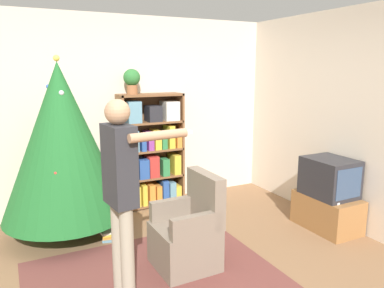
# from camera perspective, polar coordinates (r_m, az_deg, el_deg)

# --- Properties ---
(ground_plane) EXTENTS (14.00, 14.00, 0.00)m
(ground_plane) POSITION_cam_1_polar(r_m,az_deg,el_deg) (3.69, 1.51, -19.60)
(ground_plane) COLOR #846042
(wall_back) EXTENTS (8.00, 0.10, 2.60)m
(wall_back) POSITION_cam_1_polar(r_m,az_deg,el_deg) (5.27, -9.94, 4.72)
(wall_back) COLOR beige
(wall_back) RESTS_ON ground_plane
(wall_right) EXTENTS (0.10, 8.00, 2.60)m
(wall_right) POSITION_cam_1_polar(r_m,az_deg,el_deg) (4.64, 25.90, 2.83)
(wall_right) COLOR beige
(wall_right) RESTS_ON ground_plane
(area_rug) EXTENTS (2.25, 1.83, 0.01)m
(area_rug) POSITION_cam_1_polar(r_m,az_deg,el_deg) (3.64, -5.34, -20.12)
(area_rug) COLOR brown
(area_rug) RESTS_ON ground_plane
(bookshelf) EXTENTS (0.88, 0.33, 1.57)m
(bookshelf) POSITION_cam_1_polar(r_m,az_deg,el_deg) (5.21, -6.20, -1.57)
(bookshelf) COLOR brown
(bookshelf) RESTS_ON ground_plane
(tv_stand) EXTENTS (0.46, 0.76, 0.41)m
(tv_stand) POSITION_cam_1_polar(r_m,az_deg,el_deg) (4.86, 19.85, -9.70)
(tv_stand) COLOR #996638
(tv_stand) RESTS_ON ground_plane
(television) EXTENTS (0.47, 0.57, 0.45)m
(television) POSITION_cam_1_polar(r_m,az_deg,el_deg) (4.72, 20.23, -4.79)
(television) COLOR #28282D
(television) RESTS_ON tv_stand
(game_remote) EXTENTS (0.04, 0.12, 0.02)m
(game_remote) POSITION_cam_1_polar(r_m,az_deg,el_deg) (4.54, 20.89, -8.31)
(game_remote) COLOR white
(game_remote) RESTS_ON tv_stand
(christmas_tree) EXTENTS (1.41, 1.41, 2.05)m
(christmas_tree) POSITION_cam_1_polar(r_m,az_deg,el_deg) (4.46, -19.17, 0.39)
(christmas_tree) COLOR #4C3323
(christmas_tree) RESTS_ON ground_plane
(armchair) EXTENTS (0.58, 0.57, 0.92)m
(armchair) POSITION_cam_1_polar(r_m,az_deg,el_deg) (3.73, -0.55, -13.64)
(armchair) COLOR #7A6B5B
(armchair) RESTS_ON ground_plane
(standing_person) EXTENTS (0.67, 0.47, 1.68)m
(standing_person) POSITION_cam_1_polar(r_m,az_deg,el_deg) (3.01, -10.71, -6.29)
(standing_person) COLOR #9E937F
(standing_person) RESTS_ON ground_plane
(potted_plant) EXTENTS (0.22, 0.22, 0.33)m
(potted_plant) POSITION_cam_1_polar(r_m,az_deg,el_deg) (5.01, -9.15, 9.66)
(potted_plant) COLOR #935B38
(potted_plant) RESTS_ON bookshelf
(book_pile_near_tree) EXTENTS (0.22, 0.19, 0.11)m
(book_pile_near_tree) POSITION_cam_1_polar(r_m,az_deg,el_deg) (4.44, -12.44, -13.45)
(book_pile_near_tree) COLOR #5B899E
(book_pile_near_tree) RESTS_ON ground_plane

